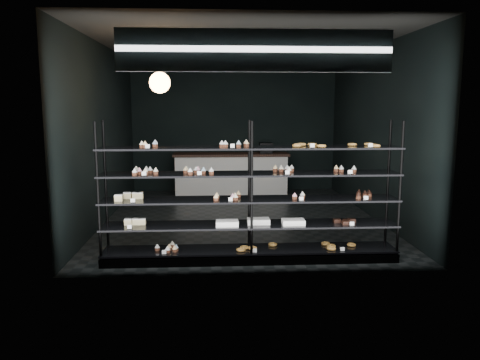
# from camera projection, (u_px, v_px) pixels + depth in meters

# --- Properties ---
(room) EXTENTS (5.01, 6.01, 3.20)m
(room) POSITION_uv_depth(u_px,v_px,m) (241.00, 133.00, 8.61)
(room) COLOR black
(room) RESTS_ON ground
(display_shelf) EXTENTS (4.00, 0.50, 1.91)m
(display_shelf) POSITION_uv_depth(u_px,v_px,m) (248.00, 215.00, 6.34)
(display_shelf) COLOR black
(display_shelf) RESTS_ON room
(signage) EXTENTS (3.30, 0.05, 0.50)m
(signage) POSITION_uv_depth(u_px,v_px,m) (256.00, 50.00, 5.54)
(signage) COLOR #0C133D
(signage) RESTS_ON room
(pendant_lamp) EXTENTS (0.32, 0.32, 0.89)m
(pendant_lamp) POSITION_uv_depth(u_px,v_px,m) (160.00, 83.00, 7.10)
(pendant_lamp) COLOR black
(pendant_lamp) RESTS_ON room
(service_counter) EXTENTS (2.75, 0.65, 1.23)m
(service_counter) POSITION_uv_depth(u_px,v_px,m) (232.00, 173.00, 11.24)
(service_counter) COLOR silver
(service_counter) RESTS_ON room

